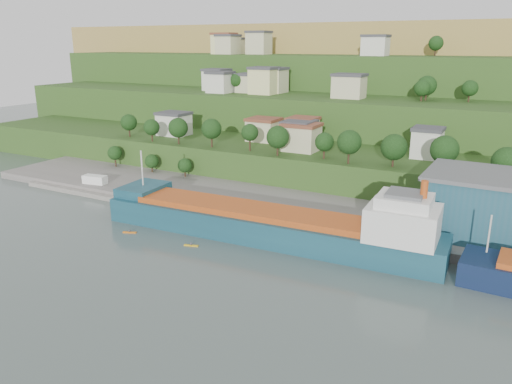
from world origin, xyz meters
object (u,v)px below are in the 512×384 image
Objects in this scene: cargo_ship_near at (275,227)px; warehouse at (506,207)px; kayak_orange at (130,232)px; caravan at (95,181)px.

warehouse is (41.88, 18.49, 5.43)m from cargo_ship_near.
cargo_ship_near reaches higher than kayak_orange.
caravan is at bearing 168.80° from cargo_ship_near.
kayak_orange is (-71.54, -29.61, -8.21)m from warehouse.
warehouse is at bearing 0.49° from kayak_orange.
cargo_ship_near is 24.66× the size of kayak_orange.
cargo_ship_near is at bearing -17.83° from caravan.
warehouse is at bearing 21.41° from cargo_ship_near.
cargo_ship_near reaches higher than caravan.
kayak_orange is (-29.66, -11.13, -2.78)m from cargo_ship_near.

